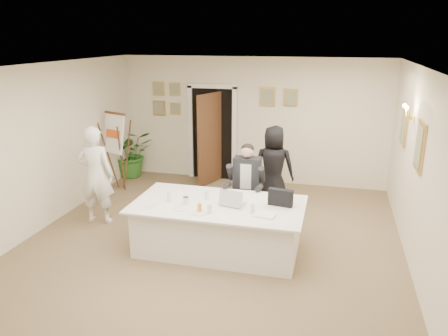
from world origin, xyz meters
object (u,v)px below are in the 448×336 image
standing_woman (273,167)px  laptop_bag (281,198)px  paper_stack (265,215)px  laptop (233,196)px  flip_chart (119,155)px  steel_jug (186,200)px  seated_man (246,185)px  standing_man (96,175)px  oj_glass (200,208)px  potted_palm (131,153)px  conference_table (218,226)px

standing_woman → laptop_bag: size_ratio=4.37×
laptop_bag → paper_stack: size_ratio=1.22×
standing_woman → laptop_bag: (0.37, -1.86, 0.10)m
laptop → laptop_bag: size_ratio=1.03×
paper_stack → flip_chart: bearing=145.2°
standing_woman → steel_jug: bearing=61.8°
seated_man → standing_man: bearing=-168.2°
standing_woman → laptop: standing_woman is taller
laptop → oj_glass: size_ratio=2.94×
flip_chart → laptop: flip_chart is taller
laptop_bag → laptop: bearing=-161.2°
flip_chart → oj_glass: 3.66m
standing_man → potted_palm: 2.70m
flip_chart → potted_palm: bearing=100.6°
standing_woman → steel_jug: (-1.03, -2.14, 0.02)m
conference_table → standing_man: (-2.37, 0.51, 0.49)m
conference_table → oj_glass: oj_glass is taller
flip_chart → steel_jug: size_ratio=15.20×
potted_palm → laptop: potted_palm is taller
laptop_bag → flip_chart: bearing=160.4°
standing_woman → flip_chart: bearing=-5.3°
oj_glass → steel_jug: bearing=139.1°
flip_chart → potted_palm: (-0.18, 0.95, -0.22)m
flip_chart → standing_man: (0.42, -1.66, 0.10)m
seated_man → laptop_bag: (0.71, -0.92, 0.16)m
conference_table → flip_chart: size_ratio=1.56×
conference_table → flip_chart: flip_chart is taller
oj_glass → potted_palm: bearing=128.5°
laptop → conference_table: bearing=-160.7°
standing_man → laptop_bag: standing_man is taller
laptop_bag → oj_glass: bearing=-144.8°
flip_chart → seated_man: bearing=-20.1°
conference_table → flip_chart: 3.56m
conference_table → steel_jug: 0.66m
potted_palm → seated_man: bearing=-32.8°
seated_man → standing_man: (-2.59, -0.56, 0.14)m
laptop → laptop_bag: 0.72m
standing_man → potted_palm: standing_man is taller
conference_table → seated_man: bearing=78.4°
standing_woman → oj_glass: (-0.73, -2.40, 0.03)m
seated_man → flip_chart: (-3.01, 1.10, 0.03)m
conference_table → oj_glass: (-0.18, -0.39, 0.45)m
seated_man → oj_glass: seated_man is taller
conference_table → paper_stack: paper_stack is taller
conference_table → potted_palm: (-2.97, 3.12, 0.17)m
conference_table → potted_palm: potted_palm is taller
oj_glass → conference_table: bearing=65.9°
conference_table → standing_woman: standing_woman is taller
seated_man → oj_glass: bearing=-105.5°
paper_stack → laptop_bag: bearing=69.8°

